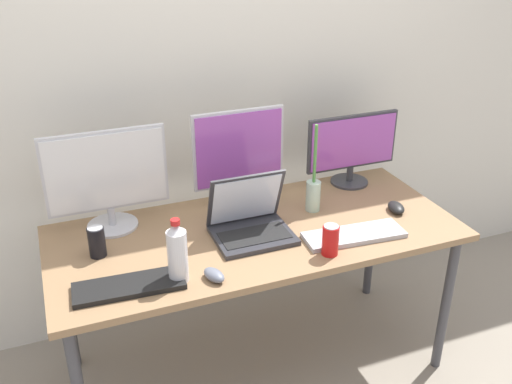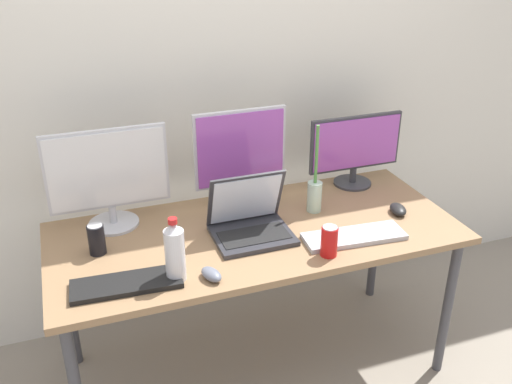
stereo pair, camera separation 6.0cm
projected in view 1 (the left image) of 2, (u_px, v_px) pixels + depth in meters
The scene contains 15 objects.
ground_plane at pixel (256, 364), 2.73m from camera, with size 16.00×16.00×0.00m, color gray.
wall_back at pixel (210, 67), 2.65m from camera, with size 7.00×0.08×2.60m, color silver.
work_desk at pixel (256, 243), 2.43m from camera, with size 1.72×0.75×0.74m.
monitor_left at pixel (107, 178), 2.33m from camera, with size 0.50×0.21×0.43m.
monitor_center at pixel (239, 156), 2.52m from camera, with size 0.42×0.20×0.45m.
monitor_right at pixel (352, 147), 2.75m from camera, with size 0.47×0.18×0.35m.
laptop_silver at pixel (250, 221), 2.35m from camera, with size 0.32×0.26×0.26m.
keyboard_main at pixel (354, 235), 2.35m from camera, with size 0.42×0.14×0.02m, color #B2B2B7.
keyboard_aux at pixel (129, 286), 2.03m from camera, with size 0.39×0.14×0.02m, color black.
mouse_by_keyboard at pixel (214, 275), 2.07m from camera, with size 0.06×0.10×0.04m, color slate.
mouse_by_laptop at pixel (396, 207), 2.55m from camera, with size 0.07×0.11×0.04m, color black.
water_bottle at pixel (177, 253), 2.03m from camera, with size 0.07×0.07×0.25m.
soda_can_near_keyboard at pixel (97, 242), 2.20m from camera, with size 0.07×0.07×0.13m.
soda_can_by_laptop at pixel (330, 240), 2.21m from camera, with size 0.07×0.07×0.13m.
bamboo_vase at pixel (313, 193), 2.53m from camera, with size 0.07×0.07×0.40m.
Camera 1 is at (-0.76, -1.95, 1.94)m, focal length 40.00 mm.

